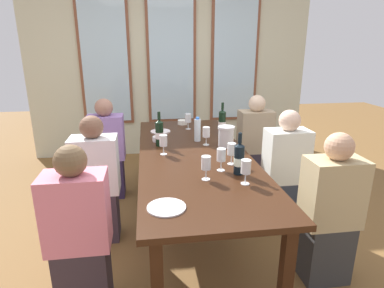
{
  "coord_description": "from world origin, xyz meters",
  "views": [
    {
      "loc": [
        -0.39,
        -2.62,
        1.66
      ],
      "look_at": [
        0.0,
        0.11,
        0.79
      ],
      "focal_mm": 30.0,
      "sensor_mm": 36.0,
      "label": 1
    }
  ],
  "objects_px": {
    "wine_glass_2": "(246,168)",
    "wine_glass_4": "(188,119)",
    "seated_person_3": "(255,145)",
    "water_bottle": "(197,130)",
    "seated_person_0": "(97,183)",
    "wine_glass_6": "(221,156)",
    "wine_bottle_0": "(222,122)",
    "seated_person_5": "(330,214)",
    "wine_glass_5": "(206,132)",
    "wine_glass_3": "(163,142)",
    "white_plate_0": "(166,207)",
    "seated_person_1": "(285,173)",
    "seated_person_4": "(79,235)",
    "white_plate_1": "(160,131)",
    "tasting_bowl_0": "(182,122)",
    "wine_glass_0": "(232,150)",
    "dining_table": "(194,161)",
    "metal_pitcher": "(226,136)",
    "wine_glass_1": "(206,163)",
    "wine_bottle_1": "(239,158)",
    "seated_person_2": "(107,152)",
    "tasting_bowl_1": "(158,139)",
    "wine_bottle_2": "(159,133)"
  },
  "relations": [
    {
      "from": "wine_glass_1",
      "to": "seated_person_1",
      "type": "distance_m",
      "value": 1.04
    },
    {
      "from": "white_plate_0",
      "to": "water_bottle",
      "type": "distance_m",
      "value": 1.37
    },
    {
      "from": "seated_person_3",
      "to": "water_bottle",
      "type": "bearing_deg",
      "value": -149.5
    },
    {
      "from": "white_plate_0",
      "to": "seated_person_4",
      "type": "xyz_separation_m",
      "value": [
        -0.54,
        0.13,
        -0.22
      ]
    },
    {
      "from": "dining_table",
      "to": "wine_bottle_0",
      "type": "distance_m",
      "value": 0.72
    },
    {
      "from": "metal_pitcher",
      "to": "seated_person_0",
      "type": "relative_size",
      "value": 0.17
    },
    {
      "from": "wine_glass_6",
      "to": "seated_person_5",
      "type": "bearing_deg",
      "value": -28.06
    },
    {
      "from": "white_plate_0",
      "to": "tasting_bowl_1",
      "type": "bearing_deg",
      "value": 89.56
    },
    {
      "from": "metal_pitcher",
      "to": "wine_glass_2",
      "type": "distance_m",
      "value": 0.85
    },
    {
      "from": "seated_person_1",
      "to": "wine_glass_3",
      "type": "bearing_deg",
      "value": 177.27
    },
    {
      "from": "seated_person_1",
      "to": "seated_person_4",
      "type": "bearing_deg",
      "value": -155.2
    },
    {
      "from": "wine_bottle_0",
      "to": "seated_person_2",
      "type": "bearing_deg",
      "value": 169.09
    },
    {
      "from": "white_plate_1",
      "to": "tasting_bowl_0",
      "type": "distance_m",
      "value": 0.41
    },
    {
      "from": "white_plate_0",
      "to": "wine_glass_3",
      "type": "height_order",
      "value": "wine_glass_3"
    },
    {
      "from": "wine_glass_2",
      "to": "wine_glass_0",
      "type": "bearing_deg",
      "value": 89.67
    },
    {
      "from": "wine_glass_2",
      "to": "wine_glass_4",
      "type": "xyz_separation_m",
      "value": [
        -0.19,
        1.52,
        -0.0
      ]
    },
    {
      "from": "wine_glass_4",
      "to": "white_plate_0",
      "type": "bearing_deg",
      "value": -101.52
    },
    {
      "from": "dining_table",
      "to": "seated_person_4",
      "type": "bearing_deg",
      "value": -135.67
    },
    {
      "from": "wine_glass_2",
      "to": "seated_person_5",
      "type": "bearing_deg",
      "value": -10.65
    },
    {
      "from": "tasting_bowl_0",
      "to": "seated_person_3",
      "type": "bearing_deg",
      "value": -17.47
    },
    {
      "from": "tasting_bowl_0",
      "to": "water_bottle",
      "type": "bearing_deg",
      "value": -84.43
    },
    {
      "from": "dining_table",
      "to": "metal_pitcher",
      "type": "bearing_deg",
      "value": 26.52
    },
    {
      "from": "tasting_bowl_1",
      "to": "wine_bottle_1",
      "type": "bearing_deg",
      "value": -58.89
    },
    {
      "from": "dining_table",
      "to": "metal_pitcher",
      "type": "height_order",
      "value": "metal_pitcher"
    },
    {
      "from": "wine_glass_6",
      "to": "seated_person_1",
      "type": "relative_size",
      "value": 0.16
    },
    {
      "from": "metal_pitcher",
      "to": "wine_bottle_0",
      "type": "height_order",
      "value": "wine_bottle_0"
    },
    {
      "from": "wine_bottle_1",
      "to": "seated_person_4",
      "type": "xyz_separation_m",
      "value": [
        -1.1,
        -0.32,
        -0.33
      ]
    },
    {
      "from": "white_plate_0",
      "to": "seated_person_0",
      "type": "bearing_deg",
      "value": 120.49
    },
    {
      "from": "white_plate_0",
      "to": "wine_bottle_2",
      "type": "xyz_separation_m",
      "value": [
        0.02,
        1.21,
        0.12
      ]
    },
    {
      "from": "water_bottle",
      "to": "wine_glass_5",
      "type": "bearing_deg",
      "value": -66.19
    },
    {
      "from": "seated_person_1",
      "to": "seated_person_2",
      "type": "relative_size",
      "value": 1.0
    },
    {
      "from": "dining_table",
      "to": "white_plate_1",
      "type": "height_order",
      "value": "white_plate_1"
    },
    {
      "from": "tasting_bowl_0",
      "to": "seated_person_5",
      "type": "xyz_separation_m",
      "value": [
        0.82,
        -1.86,
        -0.24
      ]
    },
    {
      "from": "wine_glass_0",
      "to": "wine_glass_6",
      "type": "relative_size",
      "value": 1.0
    },
    {
      "from": "wine_glass_6",
      "to": "wine_glass_2",
      "type": "bearing_deg",
      "value": -67.29
    },
    {
      "from": "tasting_bowl_0",
      "to": "seated_person_4",
      "type": "relative_size",
      "value": 0.1
    },
    {
      "from": "wine_glass_0",
      "to": "seated_person_2",
      "type": "xyz_separation_m",
      "value": [
        -1.09,
        1.11,
        -0.34
      ]
    },
    {
      "from": "white_plate_0",
      "to": "seated_person_3",
      "type": "xyz_separation_m",
      "value": [
        1.14,
        1.75,
        -0.22
      ]
    },
    {
      "from": "wine_bottle_0",
      "to": "wine_bottle_1",
      "type": "relative_size",
      "value": 1.09
    },
    {
      "from": "wine_glass_1",
      "to": "seated_person_5",
      "type": "xyz_separation_m",
      "value": [
        0.84,
        -0.22,
        -0.34
      ]
    },
    {
      "from": "wine_glass_0",
      "to": "wine_glass_2",
      "type": "bearing_deg",
      "value": -90.33
    },
    {
      "from": "seated_person_1",
      "to": "seated_person_5",
      "type": "xyz_separation_m",
      "value": [
        0.0,
        -0.75,
        0.0
      ]
    },
    {
      "from": "dining_table",
      "to": "wine_glass_0",
      "type": "height_order",
      "value": "wine_glass_0"
    },
    {
      "from": "wine_bottle_2",
      "to": "seated_person_5",
      "type": "relative_size",
      "value": 0.29
    },
    {
      "from": "wine_bottle_0",
      "to": "wine_glass_6",
      "type": "xyz_separation_m",
      "value": [
        -0.24,
        -0.99,
        -0.02
      ]
    },
    {
      "from": "wine_glass_5",
      "to": "wine_glass_3",
      "type": "bearing_deg",
      "value": -152.15
    },
    {
      "from": "seated_person_3",
      "to": "seated_person_0",
      "type": "bearing_deg",
      "value": -153.32
    },
    {
      "from": "wine_glass_0",
      "to": "wine_glass_5",
      "type": "distance_m",
      "value": 0.54
    },
    {
      "from": "wine_glass_3",
      "to": "seated_person_4",
      "type": "bearing_deg",
      "value": -124.81
    },
    {
      "from": "wine_bottle_0",
      "to": "seated_person_5",
      "type": "relative_size",
      "value": 0.3
    }
  ]
}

